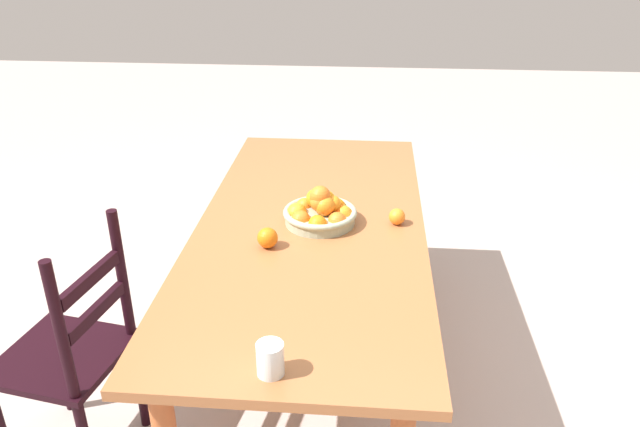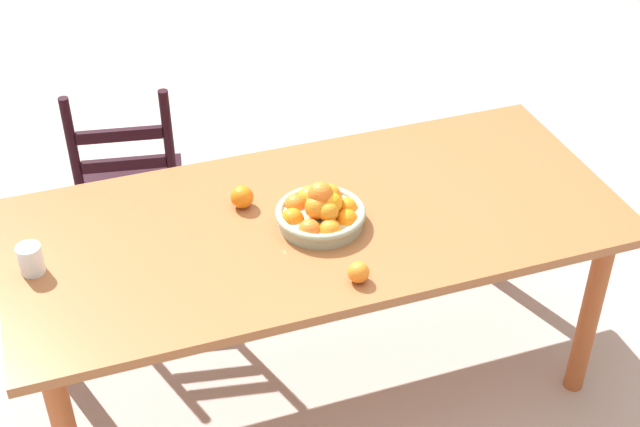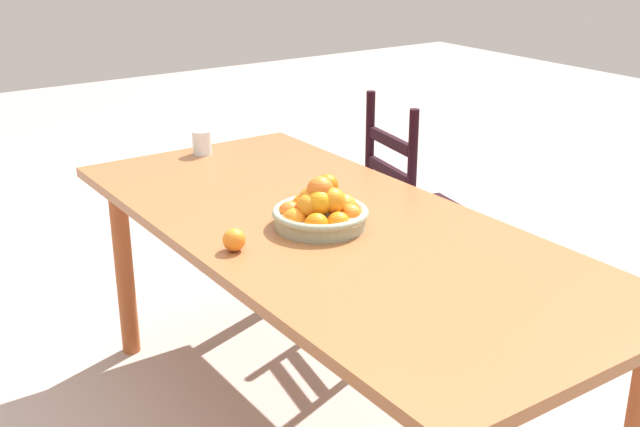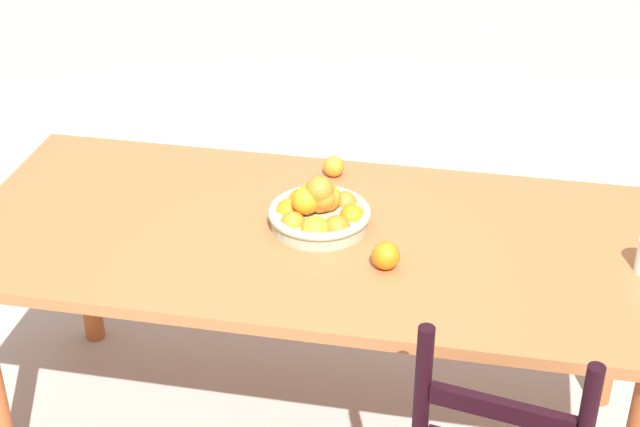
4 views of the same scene
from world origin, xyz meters
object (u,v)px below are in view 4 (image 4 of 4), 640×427
fruit_bowl (320,211)px  orange_loose_1 (386,256)px  orange_loose_0 (334,166)px  dining_table (317,259)px

fruit_bowl → orange_loose_1: bearing=140.5°
fruit_bowl → orange_loose_0: size_ratio=4.49×
fruit_bowl → orange_loose_0: (0.01, -0.29, -0.02)m
orange_loose_0 → orange_loose_1: 0.51m
dining_table → orange_loose_1: orange_loose_1 is taller
orange_loose_0 → dining_table: bearing=92.4°
orange_loose_1 → orange_loose_0: bearing=-64.6°
dining_table → fruit_bowl: (-0.00, -0.04, 0.13)m
orange_loose_0 → orange_loose_1: (-0.22, 0.46, 0.01)m
orange_loose_0 → orange_loose_1: size_ratio=0.85×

